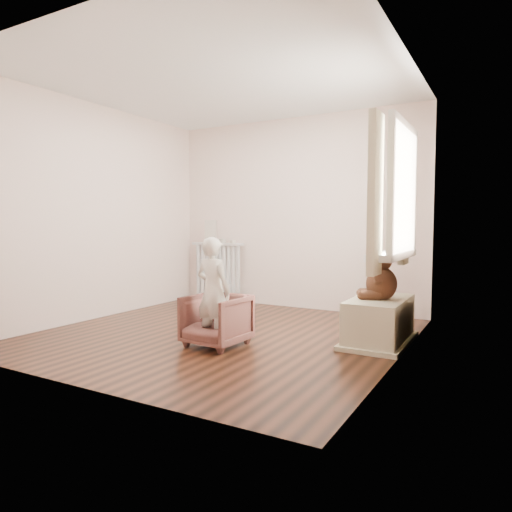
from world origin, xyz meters
The scene contains 20 objects.
floor centered at (0.00, 0.00, 0.00)m, with size 3.60×3.60×0.01m, color black.
ceiling centered at (0.00, 0.00, 2.60)m, with size 3.60×3.60×0.01m, color white.
back_wall centered at (0.00, 1.80, 1.30)m, with size 3.60×0.02×2.60m, color white.
front_wall centered at (0.00, -1.80, 1.30)m, with size 3.60×0.02×2.60m, color white.
left_wall centered at (-1.80, 0.00, 1.30)m, with size 0.02×3.60×2.60m, color white.
right_wall centered at (1.80, 0.00, 1.30)m, with size 0.02×3.60×2.60m, color white.
window centered at (1.76, 0.30, 1.45)m, with size 0.03×0.90×1.10m, color white.
window_sill centered at (1.67, 0.30, 0.87)m, with size 0.22×1.10×0.06m, color silver.
curtain_left centered at (1.65, -0.27, 1.39)m, with size 0.06×0.26×1.30m, color #BDB48C.
curtain_right centered at (1.65, 0.87, 1.39)m, with size 0.06×0.26×1.30m, color #BDB48C.
radiator centered at (-1.19, 1.68, 0.39)m, with size 0.83×0.16×0.88m, color silver.
paper_doll centered at (-1.32, 1.68, 1.04)m, with size 0.20×0.02×0.34m, color beige.
tin_a centered at (-1.11, 1.68, 0.91)m, with size 0.10×0.10×0.06m, color #A59E8C.
tin_b centered at (-0.92, 1.68, 0.90)m, with size 0.08×0.08×0.05m, color #A59E8C.
toy_vanity centered at (-1.13, 1.65, 0.28)m, with size 0.33×0.23×0.51m, color silver.
armchair centered at (0.20, -0.41, 0.25)m, with size 0.52×0.54×0.49m, color brown.
child centered at (0.20, -0.46, 0.53)m, with size 0.37×0.24×1.01m, color white.
toy_bench centered at (1.52, 0.46, 0.20)m, with size 0.49×0.92×0.43m, color beige.
teddy_bear centered at (1.54, 0.43, 0.67)m, with size 0.38×0.29×0.47m, color #341B0F, non-canonical shape.
plush_cat centered at (1.66, 0.70, 1.00)m, with size 0.15×0.25×0.21m, color slate, non-canonical shape.
Camera 1 is at (2.61, -3.94, 1.15)m, focal length 32.00 mm.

